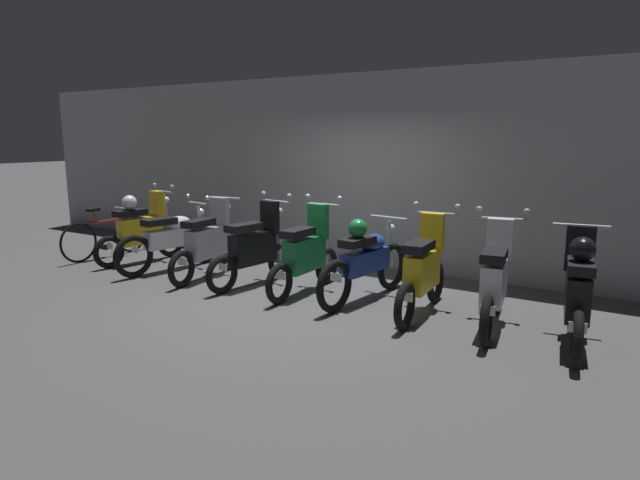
# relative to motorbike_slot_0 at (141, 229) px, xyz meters

# --- Properties ---
(ground_plane) EXTENTS (80.00, 80.00, 0.00)m
(ground_plane) POSITION_rel_motorbike_slot_0_xyz_m (3.35, -0.34, -0.57)
(ground_plane) COLOR #4C4C4F
(back_wall) EXTENTS (16.00, 0.30, 3.07)m
(back_wall) POSITION_rel_motorbike_slot_0_xyz_m (3.35, 1.92, 0.97)
(back_wall) COLOR #9EA0A3
(back_wall) RESTS_ON ground
(motorbike_slot_0) EXTENTS (0.58, 1.67, 1.29)m
(motorbike_slot_0) POSITION_rel_motorbike_slot_0_xyz_m (0.00, 0.00, 0.00)
(motorbike_slot_0) COLOR black
(motorbike_slot_0) RESTS_ON ground
(motorbike_slot_1) EXTENTS (0.59, 1.94, 1.15)m
(motorbike_slot_1) POSITION_rel_motorbike_slot_0_xyz_m (0.84, -0.11, -0.08)
(motorbike_slot_1) COLOR black
(motorbike_slot_1) RESTS_ON ground
(motorbike_slot_2) EXTENTS (0.56, 1.68, 1.18)m
(motorbike_slot_2) POSITION_rel_motorbike_slot_0_xyz_m (1.67, -0.18, -0.04)
(motorbike_slot_2) COLOR black
(motorbike_slot_2) RESTS_ON ground
(motorbike_slot_3) EXTENTS (0.58, 1.68, 1.29)m
(motorbike_slot_3) POSITION_rel_motorbike_slot_0_xyz_m (2.51, -0.13, -0.04)
(motorbike_slot_3) COLOR black
(motorbike_slot_3) RESTS_ON ground
(motorbike_slot_4) EXTENTS (0.59, 1.68, 1.29)m
(motorbike_slot_4) POSITION_rel_motorbike_slot_0_xyz_m (3.35, -0.08, -0.04)
(motorbike_slot_4) COLOR black
(motorbike_slot_4) RESTS_ON ground
(motorbike_slot_5) EXTENTS (0.56, 1.95, 1.08)m
(motorbike_slot_5) POSITION_rel_motorbike_slot_0_xyz_m (4.18, 0.04, -0.04)
(motorbike_slot_5) COLOR black
(motorbike_slot_5) RESTS_ON ground
(motorbike_slot_6) EXTENTS (0.59, 1.68, 1.29)m
(motorbike_slot_6) POSITION_rel_motorbike_slot_0_xyz_m (5.02, -0.11, -0.04)
(motorbike_slot_6) COLOR black
(motorbike_slot_6) RESTS_ON ground
(motorbike_slot_7) EXTENTS (0.58, 1.68, 1.29)m
(motorbike_slot_7) POSITION_rel_motorbike_slot_0_xyz_m (5.85, -0.13, -0.04)
(motorbike_slot_7) COLOR black
(motorbike_slot_7) RESTS_ON ground
(motorbike_slot_8) EXTENTS (0.56, 1.68, 1.18)m
(motorbike_slot_8) POSITION_rel_motorbike_slot_0_xyz_m (6.69, -0.21, -0.00)
(motorbike_slot_8) COLOR black
(motorbike_slot_8) RESTS_ON ground
(bicycle) EXTENTS (0.50, 1.73, 0.89)m
(bicycle) POSITION_rel_motorbike_slot_0_xyz_m (-0.84, -0.08, -0.21)
(bicycle) COLOR black
(bicycle) RESTS_ON ground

